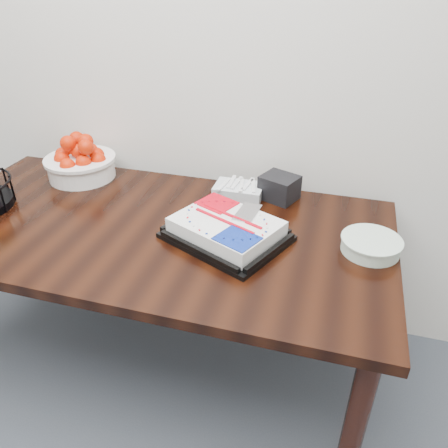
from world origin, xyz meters
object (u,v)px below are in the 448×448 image
(table, at_px, (154,244))
(tangerine_bowl, at_px, (80,160))
(cake_tray, at_px, (226,230))
(plate_stack, at_px, (371,245))
(napkin_box, at_px, (279,187))

(table, height_order, tangerine_bowl, tangerine_bowl)
(cake_tray, height_order, tangerine_bowl, tangerine_bowl)
(table, relative_size, tangerine_bowl, 5.65)
(table, distance_m, plate_stack, 0.81)
(plate_stack, distance_m, napkin_box, 0.48)
(table, bearing_deg, cake_tray, -2.27)
(cake_tray, relative_size, tangerine_bowl, 1.56)
(table, height_order, plate_stack, plate_stack)
(table, bearing_deg, tangerine_bowl, 147.69)
(table, xyz_separation_m, napkin_box, (0.43, 0.35, 0.14))
(plate_stack, xyz_separation_m, napkin_box, (-0.37, 0.30, 0.03))
(plate_stack, bearing_deg, napkin_box, 141.17)
(table, xyz_separation_m, tangerine_bowl, (-0.48, 0.31, 0.17))
(napkin_box, bearing_deg, cake_tray, -109.39)
(table, relative_size, plate_stack, 8.67)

